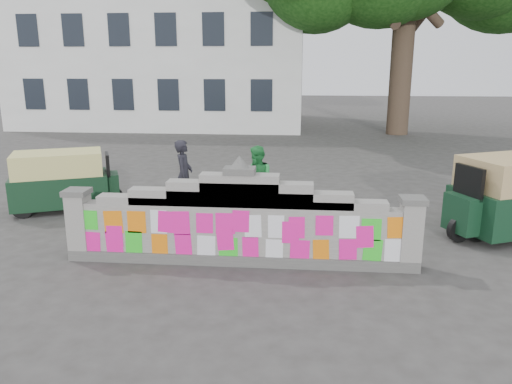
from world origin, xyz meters
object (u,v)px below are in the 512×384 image
at_px(rickshaw_left, 62,180).
at_px(cyclist_bike, 185,199).
at_px(pedestrian, 257,181).
at_px(cyclist_rider, 184,185).

bearing_deg(rickshaw_left, cyclist_bike, -32.91).
bearing_deg(pedestrian, cyclist_bike, -102.08).
bearing_deg(cyclist_bike, pedestrian, -74.14).
distance_m(pedestrian, rickshaw_left, 4.88).
bearing_deg(pedestrian, cyclist_rider, -102.08).
xyz_separation_m(cyclist_bike, pedestrian, (1.65, 0.56, 0.36)).
distance_m(cyclist_bike, cyclist_rider, 0.33).
height_order(cyclist_rider, rickshaw_left, cyclist_rider).
bearing_deg(rickshaw_left, cyclist_rider, -32.91).
distance_m(cyclist_rider, rickshaw_left, 3.27).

